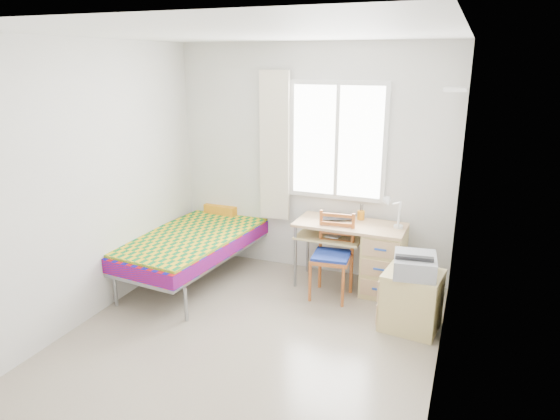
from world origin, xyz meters
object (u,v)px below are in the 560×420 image
object	(u,v)px
desk	(377,256)
cabinet	(411,300)
printer	(415,264)
chair	(334,251)
bed	(202,236)

from	to	relation	value
desk	cabinet	xyz separation A→B (m)	(0.45, -0.66, -0.12)
printer	chair	bearing A→B (deg)	147.36
bed	chair	distance (m)	1.57
chair	cabinet	size ratio (longest dim) A/B	1.60
cabinet	printer	size ratio (longest dim) A/B	1.21
desk	printer	world-z (taller)	printer
bed	printer	world-z (taller)	bed
desk	chair	distance (m)	0.50
desk	printer	bearing A→B (deg)	-55.09
bed	printer	bearing A→B (deg)	-3.89
chair	cabinet	distance (m)	0.97
chair	printer	bearing A→B (deg)	-30.65
bed	desk	bearing A→B (deg)	13.44
bed	cabinet	size ratio (longest dim) A/B	4.01
desk	bed	bearing A→B (deg)	-171.14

